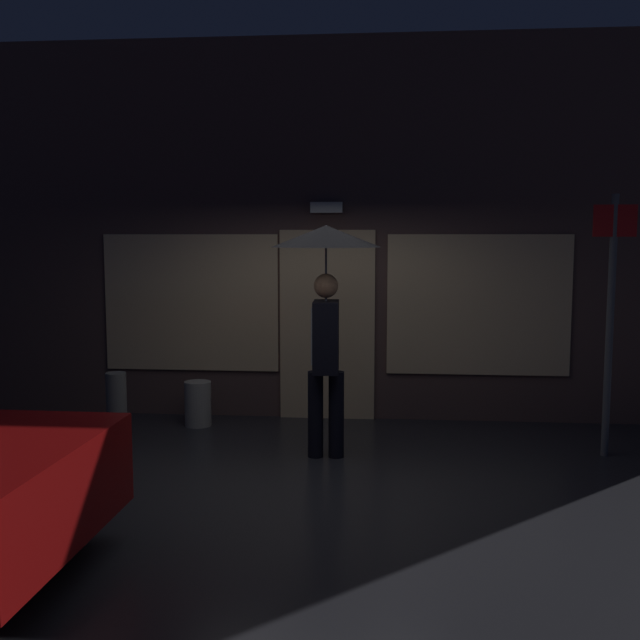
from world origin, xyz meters
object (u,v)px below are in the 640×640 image
object	(u,v)px
person_with_umbrella	(326,280)
sidewalk_bollard_2	(117,405)
street_sign_post	(611,310)
sidewalk_bollard	(198,404)

from	to	relation	value
person_with_umbrella	sidewalk_bollard_2	distance (m)	2.69
sidewalk_bollard_2	street_sign_post	bearing A→B (deg)	-2.40
street_sign_post	sidewalk_bollard_2	xyz separation A→B (m)	(-4.97, 0.21, -1.08)
street_sign_post	sidewalk_bollard	xyz separation A→B (m)	(-4.24, 0.78, -1.17)
person_with_umbrella	sidewalk_bollard_2	world-z (taller)	person_with_umbrella
person_with_umbrella	sidewalk_bollard	distance (m)	2.37
person_with_umbrella	sidewalk_bollard_2	bearing A→B (deg)	75.03
street_sign_post	sidewalk_bollard_2	world-z (taller)	street_sign_post
person_with_umbrella	street_sign_post	xyz separation A→B (m)	(2.71, 0.28, -0.29)
person_with_umbrella	sidewalk_bollard	bearing A→B (deg)	52.61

